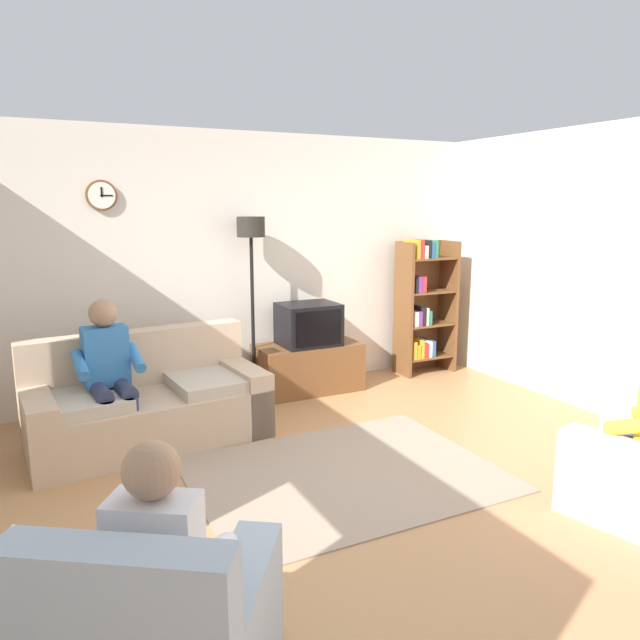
{
  "coord_description": "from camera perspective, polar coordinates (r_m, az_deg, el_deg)",
  "views": [
    {
      "loc": [
        -1.97,
        -3.31,
        1.97
      ],
      "look_at": [
        0.23,
        1.13,
        1.01
      ],
      "focal_mm": 33.39,
      "sensor_mm": 36.0,
      "label": 1
    }
  ],
  "objects": [
    {
      "name": "tv_stand",
      "position": [
        6.38,
        -1.18,
        -4.56
      ],
      "size": [
        1.1,
        0.56,
        0.51
      ],
      "color": "brown",
      "rests_on": "ground_plane"
    },
    {
      "name": "floor_lamp",
      "position": [
        6.04,
        -6.59,
        6.02
      ],
      "size": [
        0.28,
        0.28,
        1.85
      ],
      "color": "black",
      "rests_on": "ground_plane"
    },
    {
      "name": "bookshelf",
      "position": [
        7.08,
        9.71,
        1.38
      ],
      "size": [
        0.68,
        0.36,
        1.58
      ],
      "color": "brown",
      "rests_on": "ground_plane"
    },
    {
      "name": "tv",
      "position": [
        6.25,
        -1.1,
        -0.4
      ],
      "size": [
        0.6,
        0.49,
        0.44
      ],
      "color": "black",
      "rests_on": "tv_stand"
    },
    {
      "name": "back_wall_assembly",
      "position": [
        6.32,
        -8.11,
        5.3
      ],
      "size": [
        6.2,
        0.17,
        2.7
      ],
      "color": "silver",
      "rests_on": "ground_plane"
    },
    {
      "name": "ground_plane",
      "position": [
        4.33,
        4.08,
        -16.09
      ],
      "size": [
        12.0,
        12.0,
        0.0
      ],
      "primitive_type": "plane",
      "color": "#B27F51"
    },
    {
      "name": "couch",
      "position": [
        5.23,
        -16.16,
        -7.9
      ],
      "size": [
        1.97,
        1.04,
        0.9
      ],
      "color": "tan",
      "rests_on": "ground_plane"
    },
    {
      "name": "area_rug",
      "position": [
        4.56,
        2.36,
        -14.5
      ],
      "size": [
        2.2,
        1.7,
        0.01
      ],
      "primitive_type": "cube",
      "color": "gray",
      "rests_on": "ground_plane"
    },
    {
      "name": "person_on_couch",
      "position": [
        4.98,
        -19.55,
        -4.43
      ],
      "size": [
        0.54,
        0.56,
        1.24
      ],
      "color": "#3372B2",
      "rests_on": "ground_plane"
    },
    {
      "name": "person_in_left_armchair",
      "position": [
        2.6,
        -14.59,
        -21.03
      ],
      "size": [
        0.61,
        0.64,
        1.12
      ],
      "color": "silver",
      "rests_on": "ground_plane"
    }
  ]
}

